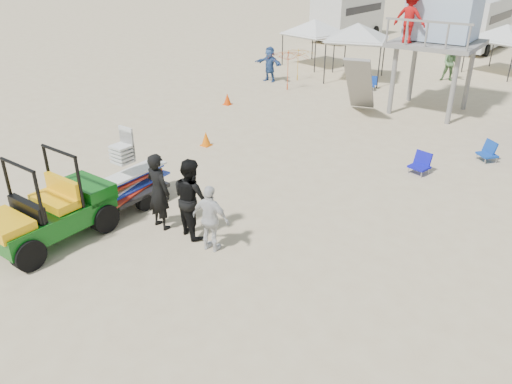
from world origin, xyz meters
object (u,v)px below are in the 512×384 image
Objects in this scene: utility_cart at (46,204)px; lifeguard_tower at (440,14)px; surf_trailer at (129,178)px; man_left at (159,191)px.

lifeguard_tower reaches higher than utility_cart.
lifeguard_tower reaches higher than surf_trailer.
lifeguard_tower is (2.95, 13.35, 3.10)m from surf_trailer.
utility_cart is 2.35m from surf_trailer.
surf_trailer is at bearing -8.05° from man_left.
utility_cart reaches higher than man_left.
lifeguard_tower is at bearing 77.56° from surf_trailer.
utility_cart is 16.23m from lifeguard_tower.
utility_cart reaches higher than surf_trailer.
utility_cart is at bearing -90.19° from surf_trailer.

